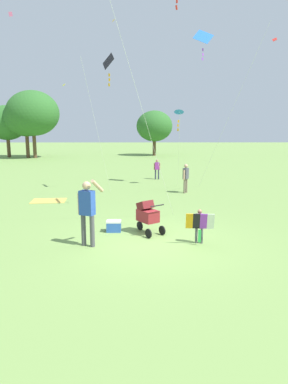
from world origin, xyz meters
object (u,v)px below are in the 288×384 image
(person_sitting_far, at_px, (186,176))
(picnic_blanket, at_px, (49,201))
(cooler_box, at_px, (114,226))
(person_adult_flyer, at_px, (87,208))
(kite_orange_delta, at_px, (179,113))
(child_with_butterfly_kite, at_px, (199,223))
(person_red_shirt, at_px, (157,168))
(kite_green_novelty, at_px, (205,43))
(stroller, at_px, (147,214))
(kite_blue_high, at_px, (108,66))

(person_sitting_far, xyz_separation_m, picnic_blanket, (-6.26, -1.81, -0.83))
(picnic_blanket, relative_size, cooler_box, 3.29)
(person_adult_flyer, relative_size, kite_orange_delta, 0.46)
(child_with_butterfly_kite, relative_size, person_red_shirt, 0.80)
(person_red_shirt, bearing_deg, kite_orange_delta, -67.74)
(child_with_butterfly_kite, relative_size, kite_orange_delta, 0.24)
(kite_orange_delta, height_order, kite_green_novelty, kite_green_novelty)
(child_with_butterfly_kite, relative_size, person_sitting_far, 0.69)
(child_with_butterfly_kite, distance_m, picnic_blanket, 8.08)
(kite_green_novelty, xyz_separation_m, person_sitting_far, (-1.03, -1.68, -6.51))
(person_adult_flyer, distance_m, person_red_shirt, 12.33)
(picnic_blanket, bearing_deg, cooler_box, -54.40)
(child_with_butterfly_kite, bearing_deg, person_red_shirt, 93.22)
(kite_green_novelty, bearing_deg, kite_orange_delta, 168.73)
(person_adult_flyer, xyz_separation_m, person_red_shirt, (2.41, 12.08, -0.36))
(person_adult_flyer, distance_m, picnic_blanket, 6.50)
(kite_orange_delta, bearing_deg, person_adult_flyer, -109.71)
(stroller, height_order, picnic_blanket, stroller)
(person_red_shirt, xyz_separation_m, picnic_blanket, (-5.05, -6.24, -0.72))
(kite_blue_high, bearing_deg, person_sitting_far, -2.94)
(person_adult_flyer, distance_m, person_sitting_far, 8.47)
(child_with_butterfly_kite, relative_size, picnic_blanket, 0.66)
(person_adult_flyer, xyz_separation_m, kite_orange_delta, (3.43, 9.58, 2.82))
(person_adult_flyer, bearing_deg, person_red_shirt, 78.73)
(stroller, relative_size, kite_orange_delta, 0.25)
(stroller, bearing_deg, person_sitting_far, 73.11)
(kite_blue_high, bearing_deg, kite_green_novelty, 17.41)
(person_adult_flyer, xyz_separation_m, picnic_blanket, (-2.64, 5.84, -1.08))
(person_red_shirt, xyz_separation_m, person_sitting_far, (1.21, -4.43, 0.12))
(kite_orange_delta, relative_size, kite_green_novelty, 0.51)
(cooler_box, bearing_deg, person_adult_flyer, -114.34)
(kite_blue_high, relative_size, person_sitting_far, 4.66)
(person_adult_flyer, distance_m, kite_blue_high, 9.25)
(stroller, distance_m, kite_orange_delta, 9.23)
(stroller, distance_m, kite_green_novelty, 11.03)
(kite_blue_high, bearing_deg, cooler_box, -83.80)
(kite_orange_delta, bearing_deg, picnic_blanket, -148.38)
(stroller, relative_size, cooler_box, 2.34)
(child_with_butterfly_kite, relative_size, person_adult_flyer, 0.52)
(kite_blue_high, xyz_separation_m, person_red_shirt, (2.52, 4.24, -5.27))
(person_sitting_far, bearing_deg, person_adult_flyer, -115.31)
(person_adult_flyer, height_order, cooler_box, person_adult_flyer)
(kite_orange_delta, xyz_separation_m, cooler_box, (-2.84, -8.26, -3.73))
(stroller, relative_size, kite_green_novelty, 0.13)
(stroller, relative_size, picnic_blanket, 0.71)
(kite_blue_high, bearing_deg, stroller, -75.33)
(person_red_shirt, relative_size, person_sitting_far, 0.86)
(person_adult_flyer, xyz_separation_m, cooler_box, (0.60, 1.32, -0.91))
(person_adult_flyer, height_order, stroller, person_adult_flyer)
(cooler_box, bearing_deg, picnic_blanket, 125.60)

